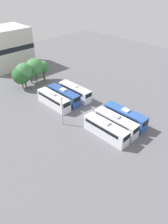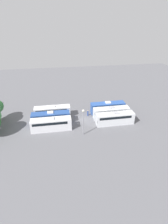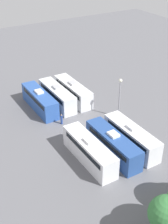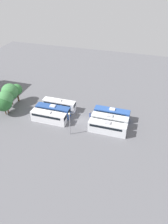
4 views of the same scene
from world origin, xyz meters
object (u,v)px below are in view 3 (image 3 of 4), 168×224
object	(u,v)px
bus_2	(40,100)
bus_4	(113,144)
bus_1	(57,95)
bus_5	(89,150)
light_pole	(120,91)
bus_0	(73,91)
worker_person	(62,119)
bus_3	(131,137)
tree_4	(167,214)

from	to	relation	value
bus_2	bus_4	xyz separation A→B (m)	(-3.49, 17.24, 0.00)
bus_1	bus_5	distance (m)	17.16
bus_1	bus_5	size ratio (longest dim) A/B	1.00
bus_1	light_pole	distance (m)	12.01
bus_1	bus_4	distance (m)	17.29
bus_0	bus_1	world-z (taller)	same
light_pole	bus_0	bearing A→B (deg)	-68.78
worker_person	light_pole	xyz separation A→B (m)	(-9.36, 2.92, 4.02)
bus_3	light_pole	distance (m)	9.14
worker_person	tree_4	xyz separation A→B (m)	(1.73, 25.41, 3.51)
bus_2	tree_4	size ratio (longest dim) A/B	1.67
bus_1	bus_2	size ratio (longest dim) A/B	1.00
bus_0	bus_2	size ratio (longest dim) A/B	1.00
bus_3	tree_4	xyz separation A→B (m)	(7.58, 14.63, 2.56)
tree_4	light_pole	bearing A→B (deg)	-116.27
bus_1	worker_person	world-z (taller)	bus_1
bus_0	light_pole	xyz separation A→B (m)	(-3.64, 9.37, 3.07)
worker_person	bus_4	bearing A→B (deg)	102.96
bus_0	bus_3	size ratio (longest dim) A/B	1.00
bus_5	light_pole	world-z (taller)	light_pole
bus_0	bus_3	bearing A→B (deg)	90.41
bus_2	bus_4	bearing A→B (deg)	101.46
bus_1	bus_2	distance (m)	3.43
bus_2	tree_4	world-z (taller)	tree_4
bus_5	worker_person	xyz separation A→B (m)	(-1.09, -10.39, -0.95)
bus_2	bus_3	distance (m)	18.45
light_pole	bus_3	bearing A→B (deg)	65.91
light_pole	bus_5	bearing A→B (deg)	35.54
bus_4	tree_4	distance (m)	15.35
bus_4	tree_4	size ratio (longest dim) A/B	1.67
bus_4	light_pole	size ratio (longest dim) A/B	1.47
bus_1	tree_4	distance (m)	32.19
bus_0	bus_1	distance (m)	3.29
light_pole	tree_4	xyz separation A→B (m)	(11.10, 22.49, -0.51)
worker_person	bus_1	bearing A→B (deg)	-110.87
bus_2	bus_3	world-z (taller)	same
bus_4	light_pole	xyz separation A→B (m)	(-6.86, -7.96, 3.07)
worker_person	light_pole	world-z (taller)	light_pole
bus_2	light_pole	distance (m)	14.24
bus_4	light_pole	bearing A→B (deg)	-130.75
bus_3	worker_person	xyz separation A→B (m)	(5.85, -10.78, -0.95)
bus_4	worker_person	bearing A→B (deg)	-77.04
bus_2	bus_3	bearing A→B (deg)	111.75
bus_5	worker_person	bearing A→B (deg)	-96.01
bus_5	worker_person	size ratio (longest dim) A/B	5.86
bus_1	tree_4	size ratio (longest dim) A/B	1.67
bus_0	tree_4	world-z (taller)	tree_4
worker_person	bus_3	bearing A→B (deg)	118.48
bus_3	bus_4	distance (m)	3.35
bus_4	bus_2	bearing A→B (deg)	-78.54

